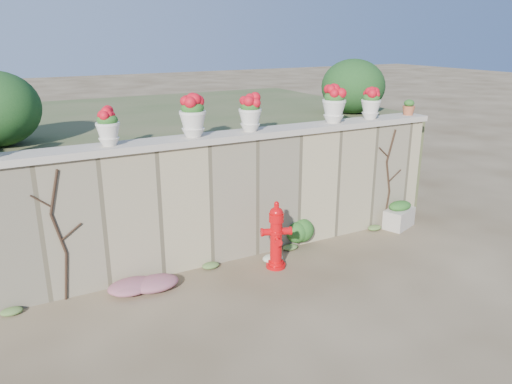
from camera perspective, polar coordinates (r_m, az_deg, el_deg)
ground at (r=7.16m, az=3.48°, el=-12.59°), size 80.00×80.00×0.00m
stone_wall at (r=8.19m, az=-3.00°, el=-0.85°), size 8.00×0.40×2.00m
wall_cap at (r=7.91m, az=-3.13°, el=6.37°), size 8.10×0.52×0.10m
raised_fill at (r=11.06m, az=-10.16°, el=3.86°), size 9.00×6.00×2.00m
back_shrub_right at (r=10.66m, az=11.03°, el=11.77°), size 1.30×1.30×1.10m
vine_left at (r=7.32m, az=-21.53°, el=-4.53°), size 0.60×0.04×1.91m
vine_right at (r=9.78m, az=14.92°, el=1.64°), size 0.60×0.04×1.91m
fire_hydrant at (r=7.92m, az=2.32°, el=-4.93°), size 0.48×0.34×1.11m
planter_box at (r=10.02m, az=16.04°, el=-2.56°), size 0.72×0.57×0.53m
green_shrub at (r=8.82m, az=5.31°, el=-4.34°), size 0.63×0.57×0.60m
magenta_clump at (r=7.52m, az=-12.72°, el=-10.35°), size 0.93×0.62×0.25m
white_flowers at (r=8.24m, az=2.20°, el=-7.61°), size 0.47×0.37×0.17m
urn_pot_1 at (r=7.28m, az=-16.57°, el=7.11°), size 0.33×0.33×0.52m
urn_pot_2 at (r=7.62m, az=-7.25°, el=8.58°), size 0.40×0.40×0.63m
urn_pot_3 at (r=8.02m, az=-0.67°, el=8.97°), size 0.37×0.37×0.57m
urn_pot_4 at (r=8.89m, az=8.91°, el=9.87°), size 0.41×0.41×0.64m
urn_pot_5 at (r=9.42m, az=13.00°, el=9.81°), size 0.36×0.36×0.56m
terracotta_pot at (r=10.08m, az=17.05°, el=9.15°), size 0.24×0.24×0.28m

